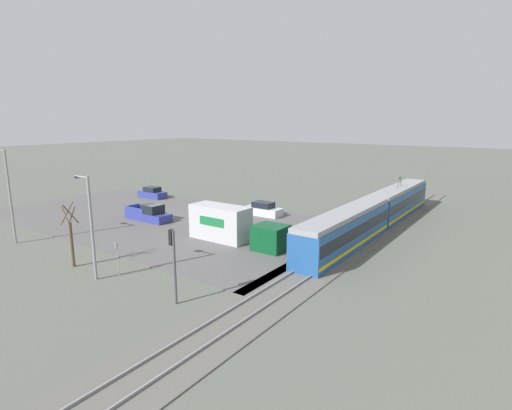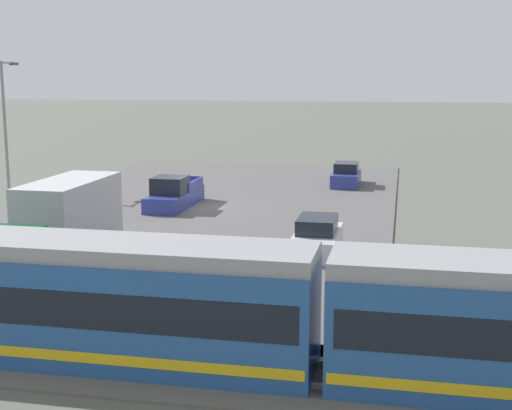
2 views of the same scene
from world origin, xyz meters
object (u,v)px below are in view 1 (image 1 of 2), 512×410
at_px(box_truck, 232,226).
at_px(street_tree, 71,238).
at_px(no_parking_sign, 118,255).
at_px(sedan_car_0, 152,193).
at_px(street_lamp_mid_block, 8,190).
at_px(light_rail_tram, 376,213).
at_px(pickup_truck, 149,214).
at_px(street_lamp_near_crossing, 89,220).
at_px(sedan_car_1, 263,210).
at_px(traffic_light_pole, 173,256).

distance_m(box_truck, street_tree, 13.35).
bearing_deg(no_parking_sign, street_tree, -79.28).
bearing_deg(sedan_car_0, street_tree, -142.63).
relative_size(sedan_car_0, street_lamp_mid_block, 0.50).
relative_size(light_rail_tram, street_lamp_mid_block, 3.65).
xyz_separation_m(sedan_car_0, street_lamp_mid_block, (21.75, 6.63, 4.16)).
relative_size(pickup_truck, street_tree, 1.15).
distance_m(light_rail_tram, box_truck, 15.20).
relative_size(street_lamp_near_crossing, street_lamp_mid_block, 0.86).
distance_m(light_rail_tram, sedan_car_0, 32.12).
height_order(sedan_car_0, street_tree, street_tree).
distance_m(light_rail_tram, street_lamp_near_crossing, 27.29).
bearing_deg(box_truck, street_lamp_near_crossing, -11.43).
height_order(street_lamp_mid_block, no_parking_sign, street_lamp_mid_block).
bearing_deg(sedan_car_1, box_truck, 19.09).
bearing_deg(pickup_truck, traffic_light_pole, 54.06).
height_order(box_truck, no_parking_sign, box_truck).
distance_m(box_truck, street_lamp_near_crossing, 12.97).
relative_size(light_rail_tram, no_parking_sign, 12.21).
xyz_separation_m(sedan_car_0, no_parking_sign, (21.18, 21.28, 0.80)).
height_order(sedan_car_0, traffic_light_pole, traffic_light_pole).
bearing_deg(pickup_truck, street_tree, 27.22).
height_order(light_rail_tram, sedan_car_1, light_rail_tram).
xyz_separation_m(traffic_light_pole, street_tree, (0.06, -11.05, -0.79)).
bearing_deg(traffic_light_pole, street_lamp_mid_block, -90.60).
xyz_separation_m(sedan_car_1, street_lamp_near_crossing, (22.82, 1.09, 3.56)).
bearing_deg(sedan_car_1, street_lamp_mid_block, -29.73).
height_order(sedan_car_1, no_parking_sign, no_parking_sign).
bearing_deg(sedan_car_1, street_tree, -6.12).
distance_m(light_rail_tram, no_parking_sign, 25.52).
bearing_deg(street_lamp_near_crossing, pickup_truck, -142.96).
relative_size(box_truck, sedan_car_1, 2.18).
bearing_deg(pickup_truck, box_truck, 85.65).
relative_size(pickup_truck, traffic_light_pole, 1.23).
distance_m(traffic_light_pole, no_parking_sign, 6.82).
bearing_deg(traffic_light_pole, box_truck, -156.87).
height_order(traffic_light_pole, street_lamp_near_crossing, street_lamp_near_crossing).
bearing_deg(sedan_car_1, sedan_car_0, -89.15).
bearing_deg(sedan_car_0, street_lamp_near_crossing, -137.99).
height_order(light_rail_tram, street_lamp_mid_block, street_lamp_mid_block).
xyz_separation_m(box_truck, sedan_car_1, (-10.40, -3.60, -0.83)).
bearing_deg(sedan_car_0, light_rail_tram, -86.50).
xyz_separation_m(light_rail_tram, traffic_light_pole, (23.93, -4.17, 1.37)).
relative_size(sedan_car_0, no_parking_sign, 1.68).
xyz_separation_m(light_rail_tram, sedan_car_1, (1.67, -12.83, -0.96)).
height_order(light_rail_tram, no_parking_sign, light_rail_tram).
bearing_deg(box_truck, street_lamp_mid_block, -54.29).
xyz_separation_m(sedan_car_0, sedan_car_1, (-0.29, 19.22, -0.01)).
xyz_separation_m(pickup_truck, no_parking_sign, (12.03, 11.08, 0.76)).
height_order(sedan_car_1, street_lamp_near_crossing, street_lamp_near_crossing).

